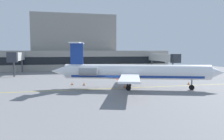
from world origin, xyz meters
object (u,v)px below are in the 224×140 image
(regional_jet, at_px, (133,72))
(baggage_tug, at_px, (136,69))
(fuel_tank, at_px, (120,68))
(pushback_tractor, at_px, (175,72))

(regional_jet, distance_m, baggage_tug, 31.79)
(fuel_tank, bearing_deg, pushback_tractor, -54.05)
(baggage_tug, relative_size, pushback_tractor, 1.10)
(baggage_tug, distance_m, fuel_tank, 5.30)
(regional_jet, height_order, pushback_tractor, regional_jet)
(baggage_tug, height_order, fuel_tank, fuel_tank)
(pushback_tractor, height_order, fuel_tank, pushback_tractor)
(pushback_tractor, bearing_deg, regional_jet, -136.74)
(pushback_tractor, bearing_deg, baggage_tug, 116.72)
(regional_jet, relative_size, pushback_tractor, 8.66)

